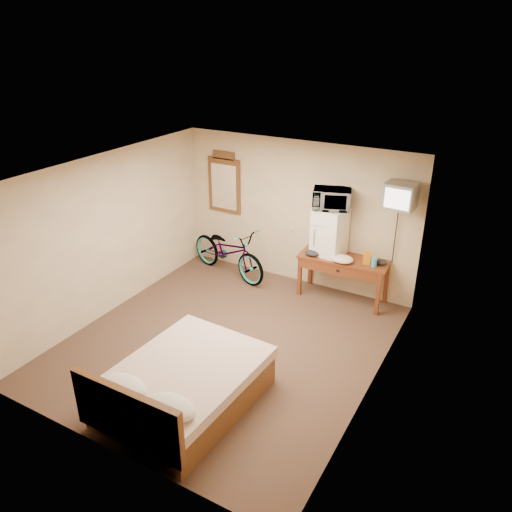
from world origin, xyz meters
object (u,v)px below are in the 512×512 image
Objects in this scene: microwave at (332,199)px; bicycle at (228,251)px; bed at (181,387)px; mini_fridge at (330,232)px; crt_television at (400,196)px; blue_cup at (374,262)px; desk at (343,265)px; wall_mirror at (224,183)px.

bicycle is (-1.83, -0.19, -1.23)m from microwave.
bicycle is 3.54m from bed.
microwave is (0.00, 0.00, 0.55)m from mini_fridge.
mini_fridge is 0.44× the size of bicycle.
crt_television is at bearing -2.13° from mini_fridge.
blue_cup is (0.80, -0.11, -0.31)m from mini_fridge.
mini_fridge is 1.33× the size of microwave.
crt_television reaches higher than blue_cup.
crt_television is (1.06, -0.04, 0.78)m from mini_fridge.
crt_television is at bearing 1.82° from desk.
crt_television is at bearing 15.20° from blue_cup.
desk is at bearing -31.74° from microwave.
bicycle is at bearing 113.11° from bed.
bed is at bearing -116.47° from microwave.
desk is 9.58× the size of blue_cup.
bicycle is (-2.63, -0.08, -0.36)m from blue_cup.
desk is 1.50m from crt_television.
crt_television is 4.06m from bed.
desk is 0.83× the size of bicycle.
microwave reaches higher than mini_fridge.
mini_fridge is 1.96m from bicycle.
microwave reaches higher than blue_cup.
blue_cup is 0.09× the size of bicycle.
mini_fridge is 2.19m from wall_mirror.
bed is at bearing -113.78° from crt_television.
wall_mirror is (-2.94, 0.32, 0.75)m from blue_cup.
bicycle is at bearing -174.10° from mini_fridge.
mini_fridge is at bearing 82.69° from bed.
microwave is at bearing -5.64° from wall_mirror.
bicycle reaches higher than bed.
mini_fridge is 0.39× the size of bed.
bed reaches higher than desk.
crt_television is at bearing -71.96° from bicycle.
crt_television is 0.32× the size of bicycle.
blue_cup is at bearing -4.95° from desk.
blue_cup is at bearing -7.70° from mini_fridge.
desk is 0.74× the size of bed.
crt_television reaches higher than bed.
microwave is 1.19m from blue_cup.
wall_mirror is at bearing 155.21° from microwave.
microwave is at bearing 167.41° from desk.
bed is (-1.50, -3.40, -1.63)m from crt_television.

